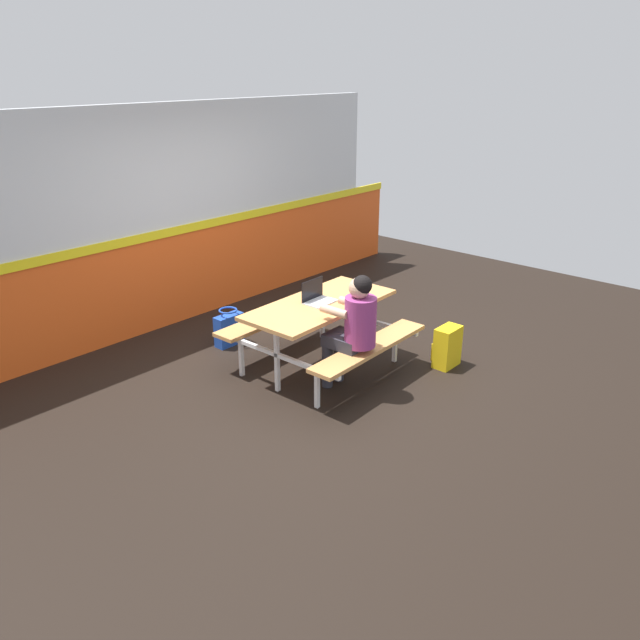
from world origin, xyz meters
TOP-DOWN VIEW (x-y plane):
  - ground_plane at (0.00, 0.00)m, footprint 10.00×10.00m
  - accent_backdrop at (0.00, 2.24)m, footprint 8.00×0.14m
  - picnic_table_main at (0.08, 0.00)m, footprint 1.67×1.60m
  - student_nearer at (-0.07, -0.56)m, footprint 0.37×0.53m
  - laptop_silver at (0.08, 0.04)m, footprint 0.33×0.23m
  - backpack_dark at (1.02, -0.96)m, footprint 0.30×0.22m
  - tote_bag_bright at (-0.15, 1.18)m, footprint 0.34×0.21m

SIDE VIEW (x-z plane):
  - ground_plane at x=0.00m, z-range -0.02..0.00m
  - tote_bag_bright at x=-0.15m, z-range -0.02..0.41m
  - backpack_dark at x=1.02m, z-range 0.00..0.44m
  - picnic_table_main at x=0.08m, z-range 0.20..0.94m
  - student_nearer at x=-0.07m, z-range 0.10..1.31m
  - laptop_silver at x=0.08m, z-range 0.67..0.90m
  - accent_backdrop at x=0.00m, z-range -0.05..2.55m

